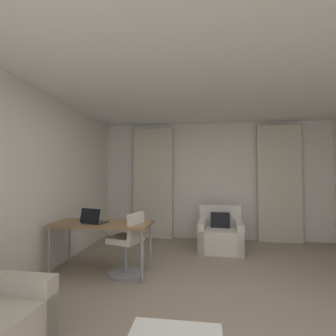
% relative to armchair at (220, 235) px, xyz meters
% --- Properties ---
extents(ground_plane, '(12.00, 12.00, 0.00)m').
position_rel_armchair_xyz_m(ground_plane, '(-0.08, -2.21, -0.28)').
color(ground_plane, gray).
extents(wall_window, '(5.12, 0.06, 2.60)m').
position_rel_armchair_xyz_m(wall_window, '(-0.08, 0.82, 1.02)').
color(wall_window, silver).
rests_on(wall_window, ground).
extents(wall_left, '(0.06, 6.12, 2.60)m').
position_rel_armchair_xyz_m(wall_left, '(-2.61, -2.21, 1.02)').
color(wall_left, silver).
rests_on(wall_left, ground).
extents(ceiling, '(5.12, 6.12, 0.06)m').
position_rel_armchair_xyz_m(ceiling, '(-0.08, -2.21, 2.35)').
color(ceiling, white).
rests_on(ceiling, wall_left).
extents(curtain_left_panel, '(0.90, 0.06, 2.50)m').
position_rel_armchair_xyz_m(curtain_left_panel, '(-1.45, 0.69, 0.97)').
color(curtain_left_panel, beige).
rests_on(curtain_left_panel, ground).
extents(curtain_right_panel, '(0.90, 0.06, 2.50)m').
position_rel_armchair_xyz_m(curtain_right_panel, '(1.30, 0.69, 0.97)').
color(curtain_right_panel, beige).
rests_on(curtain_right_panel, ground).
extents(armchair, '(0.86, 0.82, 0.81)m').
position_rel_armchair_xyz_m(armchair, '(0.00, 0.00, 0.00)').
color(armchair, silver).
rests_on(armchair, ground).
extents(desk, '(1.41, 0.62, 0.73)m').
position_rel_armchair_xyz_m(desk, '(-1.78, -1.38, 0.39)').
color(desk, olive).
rests_on(desk, ground).
extents(desk_chair, '(0.50, 0.50, 0.88)m').
position_rel_armchair_xyz_m(desk_chair, '(-1.39, -1.40, 0.12)').
color(desk_chair, gray).
rests_on(desk_chair, ground).
extents(laptop, '(0.37, 0.32, 0.22)m').
position_rel_armchair_xyz_m(laptop, '(-1.88, -1.47, 0.50)').
color(laptop, '#2D2D33').
rests_on(laptop, desk).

